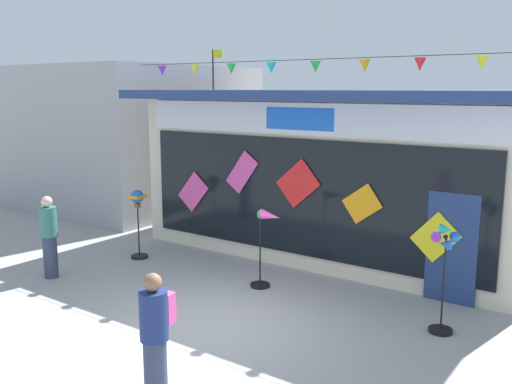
{
  "coord_description": "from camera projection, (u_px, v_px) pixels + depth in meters",
  "views": [
    {
      "loc": [
        5.57,
        -6.69,
        3.79
      ],
      "look_at": [
        -0.74,
        2.18,
        1.78
      ],
      "focal_mm": 39.52,
      "sensor_mm": 36.0,
      "label": 1
    }
  ],
  "objects": [
    {
      "name": "kite_shop_building",
      "position": [
        347.0,
        169.0,
        13.34
      ],
      "size": [
        9.16,
        5.17,
        4.95
      ],
      "color": "beige",
      "rests_on": "ground_plane"
    },
    {
      "name": "neighbour_building",
      "position": [
        132.0,
        135.0,
        18.91
      ],
      "size": [
        6.18,
        6.48,
        4.47
      ],
      "primitive_type": "cube",
      "color": "#99999E",
      "rests_on": "ground_plane"
    },
    {
      "name": "wind_spinner_left",
      "position": [
        267.0,
        239.0,
        10.66
      ],
      "size": [
        0.68,
        0.38,
        1.54
      ],
      "color": "black",
      "rests_on": "ground_plane"
    },
    {
      "name": "wind_spinner_far_left",
      "position": [
        138.0,
        210.0,
        12.58
      ],
      "size": [
        0.38,
        0.38,
        1.56
      ],
      "color": "black",
      "rests_on": "ground_plane"
    },
    {
      "name": "ground_plane",
      "position": [
        216.0,
        323.0,
        9.23
      ],
      "size": [
        80.0,
        80.0,
        0.0
      ],
      "primitive_type": "plane",
      "color": "#9E9B99"
    },
    {
      "name": "person_near_camera",
      "position": [
        155.0,
        337.0,
        6.68
      ],
      "size": [
        0.34,
        0.47,
        1.68
      ],
      "rotation": [
        0.0,
        0.0,
        0.15
      ],
      "color": "#333D56",
      "rests_on": "ground_plane"
    },
    {
      "name": "wind_spinner_center_left",
      "position": [
        444.0,
        266.0,
        8.66
      ],
      "size": [
        0.4,
        0.37,
        1.76
      ],
      "color": "black",
      "rests_on": "ground_plane"
    },
    {
      "name": "person_mid_plaza",
      "position": [
        49.0,
        237.0,
        11.31
      ],
      "size": [
        0.34,
        0.34,
        1.68
      ],
      "rotation": [
        0.0,
        0.0,
        2.13
      ],
      "color": "#333D56",
      "rests_on": "ground_plane"
    }
  ]
}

